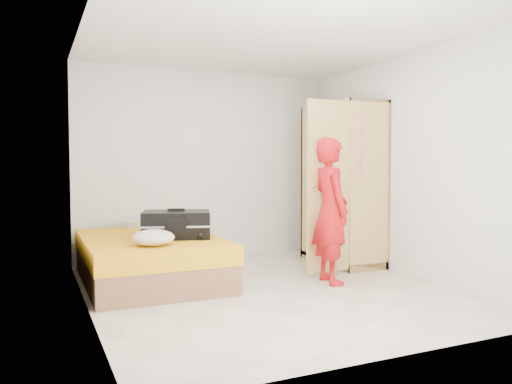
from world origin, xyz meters
name	(u,v)px	position (x,y,z in m)	size (l,w,h in m)	color
room	(270,165)	(0.00, 0.00, 1.30)	(4.00, 4.02, 2.60)	beige
bed	(150,259)	(-1.05, 0.90, 0.25)	(1.42, 2.02, 0.50)	#986245
wardrobe	(341,188)	(1.45, 0.85, 1.00)	(1.17, 1.22, 2.10)	tan
person	(331,211)	(0.75, 0.02, 0.80)	(0.58, 0.38, 1.60)	red
suitcase	(176,224)	(-0.79, 0.74, 0.64)	(0.87, 0.73, 0.32)	black
round_cushion	(153,238)	(-1.15, 0.27, 0.58)	(0.42, 0.42, 0.16)	silver
pillow	(148,224)	(-0.89, 1.75, 0.55)	(0.50, 0.25, 0.09)	silver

